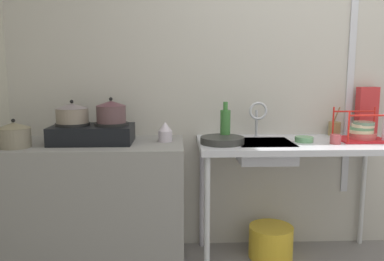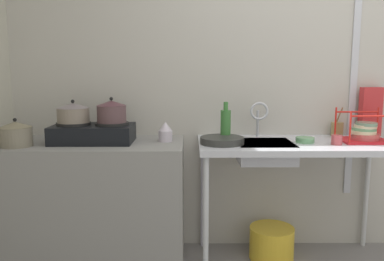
{
  "view_description": "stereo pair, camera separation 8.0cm",
  "coord_description": "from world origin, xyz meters",
  "px_view_note": "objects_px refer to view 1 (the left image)",
  "views": [
    {
      "loc": [
        -1.09,
        -1.44,
        1.35
      ],
      "look_at": [
        -0.99,
        1.17,
        0.95
      ],
      "focal_mm": 36.66,
      "sensor_mm": 36.0,
      "label": 1
    },
    {
      "loc": [
        -1.01,
        -1.44,
        1.35
      ],
      "look_at": [
        -0.99,
        1.17,
        0.95
      ],
      "focal_mm": 36.66,
      "sensor_mm": 36.0,
      "label": 2
    }
  ],
  "objects_px": {
    "pot_beside_stove": "(14,135)",
    "bucket_on_floor": "(271,242)",
    "cereal_box": "(367,111)",
    "bottle_by_sink": "(225,124)",
    "dish_rack": "(362,132)",
    "cup_by_rack": "(335,139)",
    "stove": "(93,133)",
    "frying_pan": "(222,140)",
    "pot_on_left_burner": "(72,113)",
    "faucet": "(258,113)",
    "small_bowl_on_drainboard": "(304,139)",
    "percolator": "(165,132)",
    "pot_on_right_burner": "(111,112)",
    "utensil_jar": "(334,128)",
    "sink_basin": "(264,151)"
  },
  "relations": [
    {
      "from": "pot_beside_stove",
      "to": "bucket_on_floor",
      "type": "bearing_deg",
      "value": 6.63
    },
    {
      "from": "cereal_box",
      "to": "bottle_by_sink",
      "type": "bearing_deg",
      "value": -176.92
    },
    {
      "from": "dish_rack",
      "to": "cup_by_rack",
      "type": "relative_size",
      "value": 4.53
    },
    {
      "from": "stove",
      "to": "cup_by_rack",
      "type": "bearing_deg",
      "value": -3.41
    },
    {
      "from": "cup_by_rack",
      "to": "bucket_on_floor",
      "type": "distance_m",
      "value": 0.88
    },
    {
      "from": "stove",
      "to": "frying_pan",
      "type": "xyz_separation_m",
      "value": [
        0.86,
        -0.06,
        -0.04
      ]
    },
    {
      "from": "pot_beside_stove",
      "to": "cereal_box",
      "type": "xyz_separation_m",
      "value": [
        2.44,
        0.39,
        0.1
      ]
    },
    {
      "from": "pot_on_left_burner",
      "to": "faucet",
      "type": "height_order",
      "value": "pot_on_left_burner"
    },
    {
      "from": "frying_pan",
      "to": "cereal_box",
      "type": "bearing_deg",
      "value": 15.42
    },
    {
      "from": "frying_pan",
      "to": "bucket_on_floor",
      "type": "relative_size",
      "value": 0.91
    },
    {
      "from": "small_bowl_on_drainboard",
      "to": "percolator",
      "type": "bearing_deg",
      "value": 176.86
    },
    {
      "from": "percolator",
      "to": "bucket_on_floor",
      "type": "relative_size",
      "value": 0.42
    },
    {
      "from": "pot_beside_stove",
      "to": "dish_rack",
      "type": "bearing_deg",
      "value": 4.01
    },
    {
      "from": "faucet",
      "to": "frying_pan",
      "type": "distance_m",
      "value": 0.39
    },
    {
      "from": "pot_beside_stove",
      "to": "bottle_by_sink",
      "type": "xyz_separation_m",
      "value": [
        1.36,
        0.19,
        0.03
      ]
    },
    {
      "from": "small_bowl_on_drainboard",
      "to": "bottle_by_sink",
      "type": "xyz_separation_m",
      "value": [
        -0.53,
        0.07,
        0.09
      ]
    },
    {
      "from": "pot_on_left_burner",
      "to": "bottle_by_sink",
      "type": "relative_size",
      "value": 0.8
    },
    {
      "from": "pot_beside_stove",
      "to": "small_bowl_on_drainboard",
      "type": "distance_m",
      "value": 1.89
    },
    {
      "from": "pot_beside_stove",
      "to": "faucet",
      "type": "xyz_separation_m",
      "value": [
        1.6,
        0.3,
        0.1
      ]
    },
    {
      "from": "frying_pan",
      "to": "pot_on_right_burner",
      "type": "bearing_deg",
      "value": 175.52
    },
    {
      "from": "frying_pan",
      "to": "cereal_box",
      "type": "distance_m",
      "value": 1.17
    },
    {
      "from": "stove",
      "to": "cereal_box",
      "type": "height_order",
      "value": "cereal_box"
    },
    {
      "from": "faucet",
      "to": "small_bowl_on_drainboard",
      "type": "height_order",
      "value": "faucet"
    },
    {
      "from": "pot_on_right_burner",
      "to": "bucket_on_floor",
      "type": "xyz_separation_m",
      "value": [
        1.11,
        0.06,
        -0.96
      ]
    },
    {
      "from": "dish_rack",
      "to": "cereal_box",
      "type": "relative_size",
      "value": 0.9
    },
    {
      "from": "pot_on_right_burner",
      "to": "percolator",
      "type": "bearing_deg",
      "value": 5.05
    },
    {
      "from": "percolator",
      "to": "faucet",
      "type": "distance_m",
      "value": 0.68
    },
    {
      "from": "pot_beside_stove",
      "to": "frying_pan",
      "type": "xyz_separation_m",
      "value": [
        1.32,
        0.08,
        -0.06
      ]
    },
    {
      "from": "pot_on_left_burner",
      "to": "cereal_box",
      "type": "xyz_separation_m",
      "value": [
        2.11,
        0.25,
        -0.02
      ]
    },
    {
      "from": "dish_rack",
      "to": "cup_by_rack",
      "type": "bearing_deg",
      "value": -152.83
    },
    {
      "from": "pot_on_right_burner",
      "to": "frying_pan",
      "type": "distance_m",
      "value": 0.76
    },
    {
      "from": "bottle_by_sink",
      "to": "utensil_jar",
      "type": "distance_m",
      "value": 0.86
    },
    {
      "from": "faucet",
      "to": "small_bowl_on_drainboard",
      "type": "distance_m",
      "value": 0.37
    },
    {
      "from": "sink_basin",
      "to": "dish_rack",
      "type": "bearing_deg",
      "value": 2.97
    },
    {
      "from": "stove",
      "to": "pot_beside_stove",
      "type": "height_order",
      "value": "pot_beside_stove"
    },
    {
      "from": "small_bowl_on_drainboard",
      "to": "bucket_on_floor",
      "type": "height_order",
      "value": "small_bowl_on_drainboard"
    },
    {
      "from": "pot_on_left_burner",
      "to": "cereal_box",
      "type": "bearing_deg",
      "value": 6.76
    },
    {
      "from": "pot_beside_stove",
      "to": "small_bowl_on_drainboard",
      "type": "relative_size",
      "value": 1.66
    },
    {
      "from": "pot_beside_stove",
      "to": "percolator",
      "type": "xyz_separation_m",
      "value": [
        0.94,
        0.17,
        -0.01
      ]
    },
    {
      "from": "pot_on_left_burner",
      "to": "utensil_jar",
      "type": "relative_size",
      "value": 1.0
    },
    {
      "from": "small_bowl_on_drainboard",
      "to": "cup_by_rack",
      "type": "bearing_deg",
      "value": -22.21
    },
    {
      "from": "dish_rack",
      "to": "cereal_box",
      "type": "height_order",
      "value": "cereal_box"
    },
    {
      "from": "percolator",
      "to": "dish_rack",
      "type": "relative_size",
      "value": 0.42
    },
    {
      "from": "bucket_on_floor",
      "to": "pot_on_left_burner",
      "type": "bearing_deg",
      "value": -177.5
    },
    {
      "from": "sink_basin",
      "to": "bottle_by_sink",
      "type": "distance_m",
      "value": 0.32
    },
    {
      "from": "pot_on_right_burner",
      "to": "cup_by_rack",
      "type": "xyz_separation_m",
      "value": [
        1.48,
        -0.1,
        -0.18
      ]
    },
    {
      "from": "sink_basin",
      "to": "bottle_by_sink",
      "type": "xyz_separation_m",
      "value": [
        -0.26,
        0.06,
        0.18
      ]
    },
    {
      "from": "stove",
      "to": "cereal_box",
      "type": "relative_size",
      "value": 1.49
    },
    {
      "from": "pot_beside_stove",
      "to": "percolator",
      "type": "distance_m",
      "value": 0.96
    },
    {
      "from": "frying_pan",
      "to": "percolator",
      "type": "bearing_deg",
      "value": 166.82
    }
  ]
}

